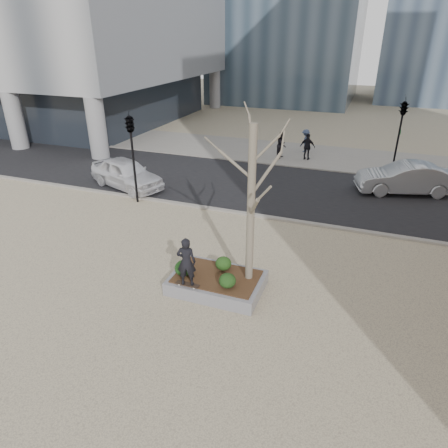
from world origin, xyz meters
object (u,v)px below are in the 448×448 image
at_px(planter, 217,283).
at_px(skateboarder, 186,262).
at_px(skateboard, 187,285).
at_px(police_car, 126,173).

distance_m(planter, skateboarder, 1.54).
bearing_deg(skateboarder, planter, -144.85).
bearing_deg(skateboard, planter, 50.48).
relative_size(planter, skateboard, 3.85).
xyz_separation_m(skateboard, police_car, (-7.41, 8.00, 0.32)).
height_order(planter, skateboard, skateboard).
distance_m(skateboarder, police_car, 10.91).
xyz_separation_m(skateboarder, police_car, (-7.41, 8.00, -0.53)).
relative_size(planter, skateboarder, 1.84).
distance_m(planter, police_car, 10.85).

